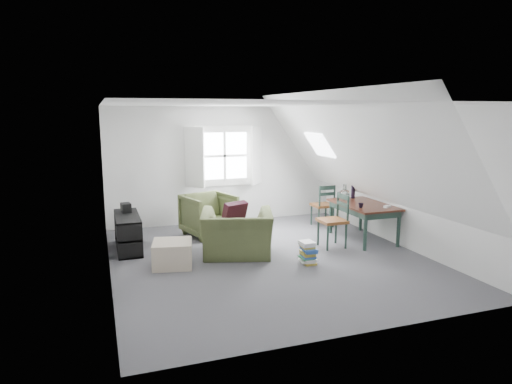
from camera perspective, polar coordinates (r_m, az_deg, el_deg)
name	(u,v)px	position (r m, az deg, el deg)	size (l,w,h in m)	color
floor	(269,258)	(7.61, 1.65, -8.28)	(5.50, 5.50, 0.00)	#4C4B51
ceiling	(270,104)	(7.22, 1.75, 10.90)	(5.50, 5.50, 0.00)	white
wall_back	(224,165)	(9.90, -4.01, 3.40)	(5.00, 5.00, 0.00)	silver
wall_front	(364,222)	(4.89, 13.32, -3.73)	(5.00, 5.00, 0.00)	silver
wall_left	(106,193)	(6.84, -18.27, -0.08)	(5.50, 5.50, 0.00)	silver
wall_right	(400,176)	(8.52, 17.61, 1.87)	(5.50, 5.50, 0.00)	silver
slope_left	(171,154)	(6.85, -10.52, 4.71)	(5.50, 5.50, 0.00)	white
slope_right	(355,148)	(7.93, 12.28, 5.36)	(5.50, 5.50, 0.00)	white
dormer_window	(225,156)	(9.81, -3.91, 4.51)	(1.71, 0.35, 1.30)	white
skylight	(320,145)	(9.07, 7.97, 5.86)	(0.55, 0.75, 0.04)	white
armchair_near	(237,255)	(7.77, -2.38, -7.90)	(1.17, 1.02, 0.76)	#434C2A
armchair_far	(209,235)	(9.01, -5.87, -5.41)	(0.88, 0.90, 0.82)	#434C2A
throw_pillow	(234,214)	(7.73, -2.74, -2.80)	(0.43, 0.12, 0.43)	#330E1B
ottoman	(173,254)	(7.30, -10.39, -7.60)	(0.59, 0.59, 0.40)	tan
dining_table	(363,208)	(8.77, 13.28, -2.02)	(0.83, 1.38, 0.69)	#36170F
demijohn	(344,194)	(9.03, 11.00, -0.22)	(0.21, 0.21, 0.29)	silver
vase_twigs	(353,191)	(9.23, 12.04, 0.11)	(0.08, 0.09, 0.64)	black
cup	(361,208)	(8.37, 12.96, -1.94)	(0.09, 0.09, 0.09)	black
paper_box	(387,207)	(8.49, 16.08, -1.77)	(0.12, 0.08, 0.04)	white
dining_chair_far	(323,205)	(9.65, 8.42, -1.58)	(0.42, 0.42, 0.89)	brown
dining_chair_near	(334,220)	(8.23, 9.75, -3.42)	(0.45, 0.45, 0.95)	brown
media_shelf	(128,235)	(8.27, -15.69, -5.14)	(0.40, 1.20, 0.62)	black
electronics_box	(126,208)	(8.46, -15.96, -1.94)	(0.16, 0.22, 0.18)	black
magazine_stack	(308,253)	(7.35, 6.50, -7.54)	(0.27, 0.32, 0.36)	#B29933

